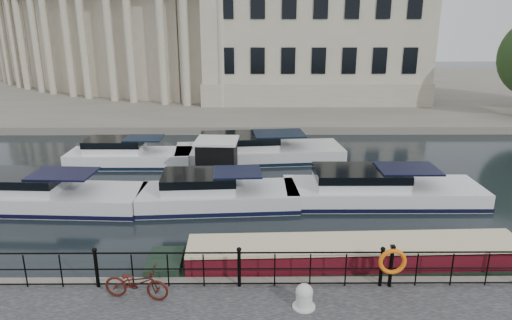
{
  "coord_description": "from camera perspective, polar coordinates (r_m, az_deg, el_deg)",
  "views": [
    {
      "loc": [
        0.4,
        -13.6,
        7.75
      ],
      "look_at": [
        0.5,
        2.0,
        3.0
      ],
      "focal_mm": 32.0,
      "sensor_mm": 36.0,
      "label": 1
    }
  ],
  "objects": [
    {
      "name": "civic_building",
      "position": [
        48.33,
        -2.11,
        16.08
      ],
      "size": [
        53.55,
        31.84,
        16.85
      ],
      "color": "#ADA38C",
      "rests_on": "far_bank"
    },
    {
      "name": "ground_plane",
      "position": [
        15.66,
        -1.83,
        -12.74
      ],
      "size": [
        160.0,
        160.0,
        0.0
      ],
      "primitive_type": "plane",
      "color": "black",
      "rests_on": "ground"
    },
    {
      "name": "bicycle",
      "position": [
        13.09,
        -14.73,
        -14.63
      ],
      "size": [
        1.86,
        0.9,
        0.94
      ],
      "primitive_type": "imported",
      "rotation": [
        0.0,
        0.0,
        1.41
      ],
      "color": "#43120C",
      "rests_on": "near_quay"
    },
    {
      "name": "life_ring_post",
      "position": [
        13.5,
        16.67,
        -12.13
      ],
      "size": [
        0.78,
        0.2,
        1.28
      ],
      "color": "black",
      "rests_on": "near_quay"
    },
    {
      "name": "harbour_hut",
      "position": [
        23.13,
        -4.87,
        -0.22
      ],
      "size": [
        2.97,
        2.52,
        2.18
      ],
      "rotation": [
        0.0,
        0.0,
        -0.06
      ],
      "color": "#6B665B",
      "rests_on": "ground_plane"
    },
    {
      "name": "mooring_bollard",
      "position": [
        12.48,
        6.04,
        -16.61
      ],
      "size": [
        0.61,
        0.61,
        0.68
      ],
      "color": "silver",
      "rests_on": "near_quay"
    },
    {
      "name": "cabin_cruisers",
      "position": [
        22.67,
        -5.29,
        -2.15
      ],
      "size": [
        23.74,
        10.6,
        1.99
      ],
      "color": "silver",
      "rests_on": "ground_plane"
    },
    {
      "name": "far_bank",
      "position": [
        53.13,
        -0.81,
        8.84
      ],
      "size": [
        120.0,
        42.0,
        0.55
      ],
      "primitive_type": "cube",
      "color": "#6B665B",
      "rests_on": "ground_plane"
    },
    {
      "name": "railing",
      "position": [
        13.11,
        -2.12,
        -13.05
      ],
      "size": [
        24.14,
        0.14,
        1.22
      ],
      "color": "black",
      "rests_on": "near_quay"
    },
    {
      "name": "narrowboat",
      "position": [
        15.09,
        12.15,
        -12.79
      ],
      "size": [
        13.1,
        2.18,
        1.48
      ],
      "rotation": [
        0.0,
        0.0,
        0.03
      ],
      "color": "black",
      "rests_on": "ground_plane"
    }
  ]
}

